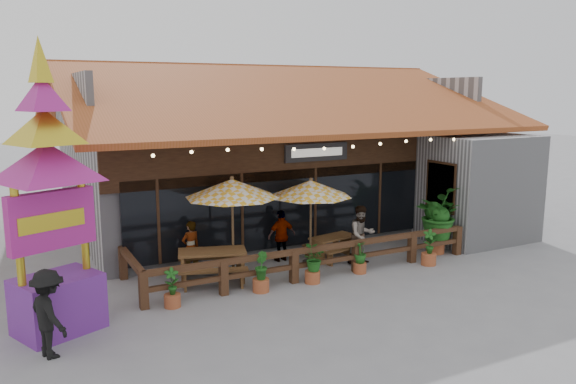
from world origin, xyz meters
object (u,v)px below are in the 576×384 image
umbrella_left (232,189)px  tropical_plant (437,215)px  picnic_table_right (333,243)px  thai_sign_tower (48,170)px  umbrella_right (311,189)px  picnic_table_left (212,261)px  pedestrian (49,314)px

umbrella_left → tropical_plant: (6.50, -0.96, -1.22)m
picnic_table_right → thai_sign_tower: 8.75m
umbrella_left → thai_sign_tower: size_ratio=0.48×
picnic_table_right → tropical_plant: tropical_plant is taller
thai_sign_tower → picnic_table_right: bearing=13.0°
thai_sign_tower → tropical_plant: thai_sign_tower is taller
umbrella_right → picnic_table_left: (-3.15, -0.22, -1.67)m
umbrella_right → umbrella_left: bearing=178.1°
tropical_plant → pedestrian: 11.66m
umbrella_left → umbrella_right: 2.44m
picnic_table_left → umbrella_left: bearing=22.5°
picnic_table_left → thai_sign_tower: 5.17m
umbrella_right → tropical_plant: 4.29m
umbrella_left → umbrella_right: size_ratio=1.23×
umbrella_left → thai_sign_tower: (-4.72, -1.82, 1.05)m
umbrella_right → picnic_table_left: umbrella_right is taller
umbrella_left → thai_sign_tower: thai_sign_tower is taller
picnic_table_left → picnic_table_right: (4.01, 0.32, -0.11)m
picnic_table_right → thai_sign_tower: size_ratio=0.25×
umbrella_right → pedestrian: bearing=-158.4°
tropical_plant → pedestrian: tropical_plant is taller
picnic_table_left → pedestrian: pedestrian is taller
umbrella_right → tropical_plant: umbrella_right is taller
umbrella_right → picnic_table_left: 3.57m
umbrella_left → picnic_table_left: bearing=-157.5°
thai_sign_tower → tropical_plant: size_ratio=3.09×
tropical_plant → pedestrian: bearing=-169.9°
umbrella_left → picnic_table_right: (3.29, 0.02, -1.97)m
umbrella_left → picnic_table_right: size_ratio=1.91×
umbrella_right → picnic_table_right: size_ratio=1.55×
picnic_table_right → thai_sign_tower: bearing=-167.0°
pedestrian → umbrella_right: bearing=-88.5°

